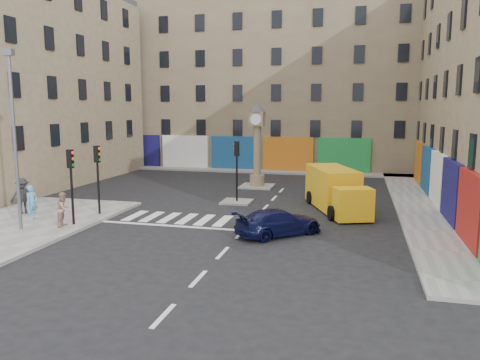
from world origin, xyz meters
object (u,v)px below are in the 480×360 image
at_px(traffic_light_island, 237,161).
at_px(pedestrian_tan, 64,209).
at_px(yellow_van, 335,190).
at_px(pedestrian_dark, 23,196).
at_px(lamp_post, 14,131).
at_px(traffic_light_left_near, 71,175).
at_px(traffic_light_left_far, 98,169).
at_px(clock_pillar, 257,139).
at_px(pedestrian_blue, 32,202).
at_px(navy_sedan, 279,222).

xyz_separation_m(traffic_light_island, pedestrian_tan, (-6.53, -8.21, -1.60)).
distance_m(yellow_van, pedestrian_dark, 17.32).
height_order(traffic_light_island, pedestrian_tan, traffic_light_island).
bearing_deg(traffic_light_island, yellow_van, -5.74).
xyz_separation_m(lamp_post, yellow_van, (14.21, 8.60, -3.61)).
height_order(traffic_light_left_near, traffic_light_left_far, same).
bearing_deg(lamp_post, pedestrian_tan, 30.75).
xyz_separation_m(traffic_light_island, yellow_van, (6.01, -0.60, -1.41)).
bearing_deg(pedestrian_dark, traffic_light_left_far, -36.54).
xyz_separation_m(yellow_van, pedestrian_dark, (-16.33, -5.76, -0.06)).
relative_size(lamp_post, yellow_van, 1.22).
xyz_separation_m(traffic_light_island, clock_pillar, (0.00, 6.00, 0.96)).
height_order(pedestrian_blue, pedestrian_tan, pedestrian_blue).
bearing_deg(pedestrian_blue, traffic_light_left_near, -87.90).
relative_size(lamp_post, clock_pillar, 1.36).
distance_m(navy_sedan, yellow_van, 6.58).
relative_size(pedestrian_tan, pedestrian_dark, 0.86).
height_order(traffic_light_left_near, pedestrian_blue, traffic_light_left_near).
height_order(traffic_light_island, pedestrian_dark, traffic_light_island).
bearing_deg(pedestrian_tan, lamp_post, 109.25).
relative_size(navy_sedan, pedestrian_blue, 2.39).
bearing_deg(traffic_light_island, traffic_light_left_near, -128.93).
relative_size(traffic_light_left_far, pedestrian_dark, 1.90).
xyz_separation_m(clock_pillar, pedestrian_blue, (-8.96, -13.36, -2.52)).
relative_size(clock_pillar, yellow_van, 0.90).
bearing_deg(traffic_light_island, lamp_post, -131.71).
distance_m(traffic_light_left_near, yellow_van, 14.33).
xyz_separation_m(traffic_light_left_far, yellow_van, (12.31, 4.80, -1.44)).
xyz_separation_m(traffic_light_left_near, pedestrian_blue, (-2.66, 0.43, -1.59)).
relative_size(navy_sedan, yellow_van, 0.62).
relative_size(traffic_light_left_near, pedestrian_dark, 1.90).
bearing_deg(lamp_post, traffic_light_island, 48.29).
height_order(traffic_light_left_far, pedestrian_tan, traffic_light_left_far).
distance_m(pedestrian_tan, pedestrian_dark, 4.21).
distance_m(navy_sedan, pedestrian_dark, 14.08).
distance_m(traffic_light_left_far, pedestrian_tan, 3.26).
bearing_deg(pedestrian_dark, pedestrian_tan, -76.00).
xyz_separation_m(navy_sedan, yellow_van, (2.26, 6.15, 0.57)).
height_order(navy_sedan, pedestrian_blue, pedestrian_blue).
height_order(lamp_post, pedestrian_dark, lamp_post).
distance_m(traffic_light_left_far, navy_sedan, 10.34).
bearing_deg(yellow_van, traffic_light_island, 153.60).
bearing_deg(pedestrian_tan, pedestrian_blue, 59.41).
bearing_deg(lamp_post, pedestrian_dark, 126.78).
distance_m(lamp_post, pedestrian_dark, 5.10).
distance_m(lamp_post, navy_sedan, 12.89).
height_order(traffic_light_left_near, lamp_post, lamp_post).
distance_m(traffic_light_left_near, pedestrian_dark, 4.52).
bearing_deg(pedestrian_blue, traffic_light_island, -39.25).
bearing_deg(navy_sedan, yellow_van, -63.87).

